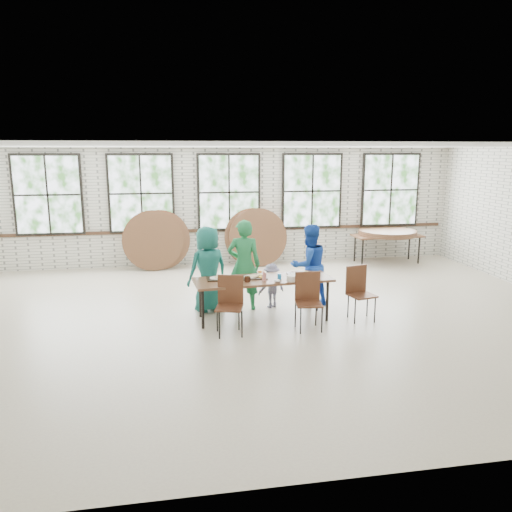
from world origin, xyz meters
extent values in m
plane|color=beige|center=(0.00, 0.00, 0.00)|extent=(12.00, 12.00, 0.00)
plane|color=white|center=(0.00, 0.00, 3.00)|extent=(12.00, 12.00, 0.00)
plane|color=silver|center=(0.00, 4.50, 1.50)|extent=(12.00, 0.00, 12.00)
plane|color=silver|center=(0.00, -4.50, 1.50)|extent=(12.00, 0.00, 12.00)
cube|color=#422819|center=(0.00, 4.47, 0.90)|extent=(11.80, 0.05, 0.08)
cube|color=black|center=(-4.40, 4.44, 1.88)|extent=(1.62, 0.05, 1.97)
cube|color=white|center=(-4.40, 4.41, 1.88)|extent=(1.50, 0.01, 1.85)
cube|color=black|center=(-2.20, 4.44, 1.88)|extent=(1.62, 0.05, 1.97)
cube|color=white|center=(-2.20, 4.41, 1.88)|extent=(1.50, 0.01, 1.85)
cube|color=black|center=(0.00, 4.44, 1.88)|extent=(1.62, 0.05, 1.97)
cube|color=white|center=(0.00, 4.41, 1.88)|extent=(1.50, 0.01, 1.85)
cube|color=black|center=(2.20, 4.44, 1.88)|extent=(1.62, 0.05, 1.97)
cube|color=white|center=(2.20, 4.41, 1.88)|extent=(1.50, 0.01, 1.85)
cube|color=black|center=(4.40, 4.44, 1.88)|extent=(1.62, 0.05, 1.97)
cube|color=white|center=(4.40, 4.41, 1.88)|extent=(1.50, 0.01, 1.85)
cube|color=brown|center=(0.05, -0.05, 0.72)|extent=(2.46, 1.00, 0.04)
cylinder|color=black|center=(-1.03, -0.35, 0.35)|extent=(0.05, 0.05, 0.70)
cylinder|color=black|center=(-1.03, 0.25, 0.35)|extent=(0.05, 0.05, 0.70)
cylinder|color=black|center=(1.13, -0.35, 0.35)|extent=(0.05, 0.05, 0.70)
cylinder|color=black|center=(1.13, 0.25, 0.35)|extent=(0.05, 0.05, 0.70)
cube|color=#532D1B|center=(-0.63, -0.70, 0.45)|extent=(0.51, 0.49, 0.03)
cube|color=#532D1B|center=(-0.58, -0.51, 0.70)|extent=(0.41, 0.13, 0.50)
cylinder|color=black|center=(-0.81, -0.87, 0.22)|extent=(0.02, 0.02, 0.44)
cylinder|color=black|center=(-0.81, -0.53, 0.22)|extent=(0.02, 0.02, 0.44)
cylinder|color=black|center=(-0.45, -0.87, 0.22)|extent=(0.02, 0.02, 0.44)
cylinder|color=black|center=(-0.45, -0.53, 0.22)|extent=(0.02, 0.02, 0.44)
cube|color=#532D1B|center=(0.69, -0.71, 0.45)|extent=(0.47, 0.45, 0.03)
cube|color=#532D1B|center=(0.72, -0.52, 0.70)|extent=(0.42, 0.08, 0.50)
cylinder|color=black|center=(0.51, -0.88, 0.22)|extent=(0.02, 0.02, 0.44)
cylinder|color=black|center=(0.51, -0.54, 0.22)|extent=(0.02, 0.02, 0.44)
cylinder|color=black|center=(0.87, -0.88, 0.22)|extent=(0.02, 0.02, 0.44)
cylinder|color=black|center=(0.87, -0.54, 0.22)|extent=(0.02, 0.02, 0.44)
cube|color=#532D1B|center=(1.74, -0.40, 0.45)|extent=(0.50, 0.49, 0.03)
cube|color=#532D1B|center=(1.69, -0.21, 0.70)|extent=(0.42, 0.13, 0.50)
cylinder|color=black|center=(1.56, -0.57, 0.22)|extent=(0.02, 0.02, 0.44)
cylinder|color=black|center=(1.56, -0.23, 0.22)|extent=(0.02, 0.02, 0.44)
cylinder|color=black|center=(1.92, -0.57, 0.22)|extent=(0.02, 0.02, 0.44)
cylinder|color=black|center=(1.92, -0.23, 0.22)|extent=(0.02, 0.02, 0.44)
imported|color=#1C6A5B|center=(-0.86, 0.60, 0.79)|extent=(0.91, 0.77, 1.59)
imported|color=#207941|center=(-0.19, 0.60, 0.85)|extent=(0.68, 0.50, 1.69)
imported|color=#1F1646|center=(0.34, 0.60, 0.42)|extent=(0.62, 0.48, 0.84)
imported|color=#1947B4|center=(1.06, 0.60, 0.79)|extent=(0.90, 0.78, 1.57)
cube|color=brown|center=(4.12, 3.86, 0.72)|extent=(1.83, 0.82, 0.04)
cylinder|color=black|center=(3.34, 3.59, 0.35)|extent=(0.04, 0.04, 0.70)
cylinder|color=black|center=(3.34, 4.14, 0.35)|extent=(0.04, 0.04, 0.70)
cylinder|color=black|center=(4.90, 3.59, 0.35)|extent=(0.04, 0.04, 0.70)
cylinder|color=black|center=(4.90, 4.14, 0.35)|extent=(0.04, 0.04, 0.70)
cube|color=black|center=(-0.70, 0.04, 0.75)|extent=(0.44, 0.33, 0.02)
cube|color=black|center=(-0.10, 0.03, 0.75)|extent=(0.44, 0.33, 0.02)
cube|color=black|center=(0.75, 0.09, 0.75)|extent=(0.44, 0.33, 0.02)
cylinder|color=black|center=(-0.26, -0.22, 0.79)|extent=(0.09, 0.09, 0.09)
cube|color=red|center=(0.04, -0.20, 0.80)|extent=(0.07, 0.07, 0.11)
cylinder|color=#186BB6|center=(0.32, -0.15, 0.79)|extent=(0.07, 0.07, 0.10)
cylinder|color=orange|center=(0.94, -0.22, 0.80)|extent=(0.07, 0.07, 0.11)
cylinder|color=white|center=(0.50, -0.30, 0.79)|extent=(0.17, 0.17, 0.10)
ellipsoid|color=white|center=(-0.52, -0.23, 0.76)|extent=(0.11, 0.11, 0.05)
ellipsoid|color=white|center=(0.24, -0.33, 0.76)|extent=(0.11, 0.11, 0.05)
cylinder|color=brown|center=(4.12, 3.86, 0.76)|extent=(1.50, 1.50, 0.04)
cylinder|color=brown|center=(4.12, 3.86, 0.80)|extent=(1.50, 1.50, 0.04)
cylinder|color=brown|center=(4.12, 3.86, 0.85)|extent=(1.50, 1.50, 0.04)
cylinder|color=brown|center=(-1.78, 4.16, 0.73)|extent=(1.50, 0.37, 1.47)
cylinder|color=brown|center=(-1.95, 4.06, 0.73)|extent=(1.50, 0.29, 1.49)
cylinder|color=brown|center=(0.58, 4.16, 0.73)|extent=(1.50, 0.35, 1.48)
cylinder|color=brown|center=(0.69, 4.06, 0.73)|extent=(1.50, 0.31, 1.48)
camera|label=1|loc=(-1.52, -8.32, 2.93)|focal=35.00mm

